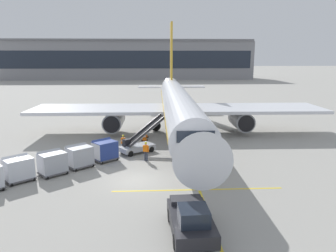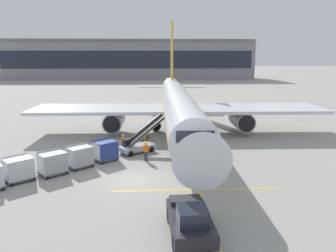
% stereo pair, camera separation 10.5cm
% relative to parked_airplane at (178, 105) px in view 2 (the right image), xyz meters
% --- Properties ---
extents(ground_plane, '(600.00, 600.00, 0.00)m').
position_rel_parked_airplane_xyz_m(ground_plane, '(-4.44, -15.70, -3.41)').
color(ground_plane, '#9E9B93').
extents(parked_airplane, '(34.97, 44.54, 14.75)m').
position_rel_parked_airplane_xyz_m(parked_airplane, '(0.00, 0.00, 0.00)').
color(parked_airplane, silver).
rests_on(parked_airplane, ground).
extents(belt_loader, '(4.86, 3.98, 3.46)m').
position_rel_parked_airplane_xyz_m(belt_loader, '(-4.47, -8.24, -2.49)').
color(belt_loader, '#A3A8B2').
rests_on(belt_loader, ground).
extents(baggage_cart_lead, '(2.59, 2.52, 1.91)m').
position_rel_parked_airplane_xyz_m(baggage_cart_lead, '(-7.41, -10.72, -2.41)').
color(baggage_cart_lead, '#515156').
rests_on(baggage_cart_lead, ground).
extents(baggage_cart_second, '(2.59, 2.52, 1.91)m').
position_rel_parked_airplane_xyz_m(baggage_cart_second, '(-9.28, -12.44, -2.41)').
color(baggage_cart_second, '#515156').
rests_on(baggage_cart_second, ground).
extents(baggage_cart_third, '(2.59, 2.52, 1.91)m').
position_rel_parked_airplane_xyz_m(baggage_cart_third, '(-11.04, -14.09, -2.41)').
color(baggage_cart_third, '#515156').
rests_on(baggage_cart_third, ground).
extents(baggage_cart_fourth, '(2.59, 2.52, 1.91)m').
position_rel_parked_airplane_xyz_m(baggage_cart_fourth, '(-13.16, -15.36, -2.41)').
color(baggage_cart_fourth, '#515156').
rests_on(baggage_cart_fourth, ground).
extents(pushback_tug, '(2.29, 4.49, 1.83)m').
position_rel_parked_airplane_xyz_m(pushback_tug, '(-1.21, -23.51, -2.59)').
color(pushback_tug, '#232328').
rests_on(pushback_tug, ground).
extents(ground_crew_by_loader, '(0.54, 0.36, 1.74)m').
position_rel_parked_airplane_xyz_m(ground_crew_by_loader, '(-3.72, -10.99, -2.42)').
color(ground_crew_by_loader, '#333847').
rests_on(ground_crew_by_loader, ground).
extents(ground_crew_by_carts, '(0.50, 0.41, 1.74)m').
position_rel_parked_airplane_xyz_m(ground_crew_by_carts, '(-5.96, -8.15, -2.42)').
color(ground_crew_by_carts, '#333847').
rests_on(ground_crew_by_carts, ground).
extents(safety_cone_engine_keepout, '(0.70, 0.70, 0.78)m').
position_rel_parked_airplane_xyz_m(safety_cone_engine_keepout, '(-3.98, -3.74, -3.03)').
color(safety_cone_engine_keepout, black).
rests_on(safety_cone_engine_keepout, ground).
extents(safety_cone_wingtip, '(0.61, 0.61, 0.70)m').
position_rel_parked_airplane_xyz_m(safety_cone_wingtip, '(-5.06, -3.88, -3.08)').
color(safety_cone_wingtip, black).
rests_on(safety_cone_wingtip, ground).
extents(safety_cone_nose_mark, '(0.67, 0.67, 0.75)m').
position_rel_parked_airplane_xyz_m(safety_cone_nose_mark, '(-3.89, -2.30, -3.05)').
color(safety_cone_nose_mark, black).
rests_on(safety_cone_nose_mark, ground).
extents(apron_guidance_line_lead_in, '(0.20, 110.00, 0.01)m').
position_rel_parked_airplane_xyz_m(apron_guidance_line_lead_in, '(0.08, -0.86, -3.41)').
color(apron_guidance_line_lead_in, yellow).
rests_on(apron_guidance_line_lead_in, ground).
extents(apron_guidance_line_stop_bar, '(12.00, 0.20, 0.01)m').
position_rel_parked_airplane_xyz_m(apron_guidance_line_stop_bar, '(-0.02, -17.70, -3.41)').
color(apron_guidance_line_stop_bar, yellow).
rests_on(apron_guidance_line_stop_bar, ground).
extents(terminal_building, '(101.05, 18.95, 15.87)m').
position_rel_parked_airplane_xyz_m(terminal_building, '(-12.44, 101.16, 4.47)').
color(terminal_building, gray).
rests_on(terminal_building, ground).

